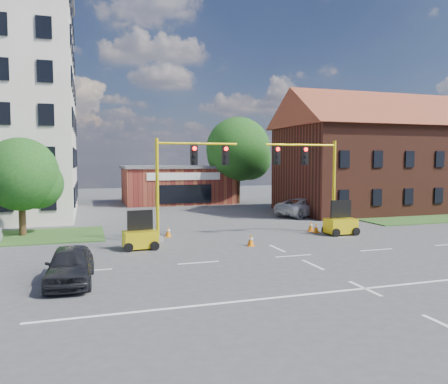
# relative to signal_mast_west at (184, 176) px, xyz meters

# --- Properties ---
(ground) EXTENTS (120.00, 120.00, 0.00)m
(ground) POSITION_rel_signal_mast_west_xyz_m (4.36, -6.00, -3.92)
(ground) COLOR #434245
(ground) RESTS_ON ground
(grass_verge_ne) EXTENTS (14.00, 4.00, 0.08)m
(grass_verge_ne) POSITION_rel_signal_mast_west_xyz_m (22.36, 3.00, -3.88)
(grass_verge_ne) COLOR #254E1D
(grass_verge_ne) RESTS_ON ground
(lane_markings) EXTENTS (60.00, 36.00, 0.01)m
(lane_markings) POSITION_rel_signal_mast_west_xyz_m (4.36, -9.00, -3.91)
(lane_markings) COLOR white
(lane_markings) RESTS_ON ground
(brick_shop) EXTENTS (12.40, 8.40, 4.30)m
(brick_shop) POSITION_rel_signal_mast_west_xyz_m (4.36, 23.99, -1.76)
(brick_shop) COLOR maroon
(brick_shop) RESTS_ON ground
(townhouse_row) EXTENTS (21.00, 11.00, 11.50)m
(townhouse_row) POSITION_rel_signal_mast_west_xyz_m (22.36, 10.00, 2.01)
(townhouse_row) COLOR #502418
(townhouse_row) RESTS_ON ground
(tree_large) EXTENTS (7.64, 7.28, 9.82)m
(tree_large) POSITION_rel_signal_mast_west_xyz_m (11.23, 21.08, 2.00)
(tree_large) COLOR #362513
(tree_large) RESTS_ON ground
(tree_nw_front) EXTENTS (4.91, 4.68, 6.34)m
(tree_nw_front) POSITION_rel_signal_mast_west_xyz_m (-9.41, 4.58, -0.09)
(tree_nw_front) COLOR #362513
(tree_nw_front) RESTS_ON ground
(signal_mast_west) EXTENTS (5.30, 0.60, 6.20)m
(signal_mast_west) POSITION_rel_signal_mast_west_xyz_m (0.00, 0.00, 0.00)
(signal_mast_west) COLOR gray
(signal_mast_west) RESTS_ON ground
(signal_mast_east) EXTENTS (5.30, 0.60, 6.20)m
(signal_mast_east) POSITION_rel_signal_mast_west_xyz_m (8.71, 0.00, 0.00)
(signal_mast_east) COLOR gray
(signal_mast_east) RESTS_ON ground
(trailer_west) EXTENTS (1.90, 1.36, 2.06)m
(trailer_west) POSITION_rel_signal_mast_west_xyz_m (-2.90, -1.88, -3.28)
(trailer_west) COLOR yellow
(trailer_west) RESTS_ON ground
(trailer_east) EXTENTS (1.91, 1.27, 2.17)m
(trailer_east) POSITION_rel_signal_mast_west_xyz_m (10.27, -1.03, -3.24)
(trailer_east) COLOR yellow
(trailer_east) RESTS_ON ground
(cone_a) EXTENTS (0.40, 0.40, 0.70)m
(cone_a) POSITION_rel_signal_mast_west_xyz_m (3.21, -2.91, -3.58)
(cone_a) COLOR orange
(cone_a) RESTS_ON ground
(cone_b) EXTENTS (0.40, 0.40, 0.70)m
(cone_b) POSITION_rel_signal_mast_west_xyz_m (-0.76, 1.46, -3.58)
(cone_b) COLOR orange
(cone_b) RESTS_ON ground
(cone_c) EXTENTS (0.40, 0.40, 0.70)m
(cone_c) POSITION_rel_signal_mast_west_xyz_m (9.07, 0.06, -3.58)
(cone_c) COLOR orange
(cone_c) RESTS_ON ground
(cone_d) EXTENTS (0.40, 0.40, 0.70)m
(cone_d) POSITION_rel_signal_mast_west_xyz_m (9.02, 0.72, -3.58)
(cone_d) COLOR orange
(cone_d) RESTS_ON ground
(pickup_white) EXTENTS (6.31, 4.46, 1.60)m
(pickup_white) POSITION_rel_signal_mast_west_xyz_m (12.69, 8.37, -3.12)
(pickup_white) COLOR white
(pickup_white) RESTS_ON ground
(sedan_dark) EXTENTS (1.95, 4.39, 1.47)m
(sedan_dark) POSITION_rel_signal_mast_west_xyz_m (-6.35, -7.82, -3.19)
(sedan_dark) COLOR black
(sedan_dark) RESTS_ON ground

